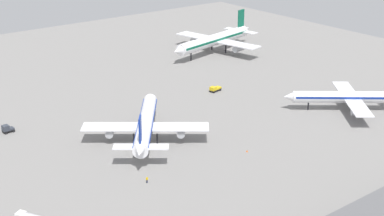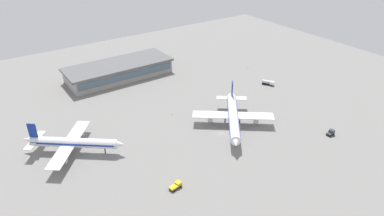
% 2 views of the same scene
% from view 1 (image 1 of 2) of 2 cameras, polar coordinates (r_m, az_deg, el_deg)
% --- Properties ---
extents(ground, '(288.00, 288.00, 0.00)m').
position_cam_1_polar(ground, '(163.35, -2.74, -2.27)').
color(ground, gray).
extents(airplane_at_gate, '(31.37, 36.78, 13.29)m').
position_cam_1_polar(airplane_at_gate, '(155.85, -4.71, -1.59)').
color(airplane_at_gate, white).
rests_on(airplane_at_gate, ground).
extents(airplane_taxiing, '(51.09, 41.54, 15.67)m').
position_cam_1_polar(airplane_taxiing, '(241.01, 2.32, 6.94)').
color(airplane_taxiing, white).
rests_on(airplane_taxiing, ground).
extents(airplane_distant, '(33.43, 28.99, 12.17)m').
position_cam_1_polar(airplane_distant, '(183.13, 15.51, 1.08)').
color(airplane_distant, white).
rests_on(airplane_distant, ground).
extents(pushback_tractor, '(4.66, 2.83, 1.90)m').
position_cam_1_polar(pushback_tractor, '(194.52, 2.34, 1.96)').
color(pushback_tractor, black).
rests_on(pushback_tractor, ground).
extents(baggage_tug, '(3.29, 2.35, 2.30)m').
position_cam_1_polar(baggage_tug, '(169.80, -18.24, -2.01)').
color(baggage_tug, black).
rests_on(baggage_tug, ground).
extents(ground_crew_worker, '(0.58, 0.38, 1.67)m').
position_cam_1_polar(ground_crew_worker, '(134.94, -4.59, -7.26)').
color(ground_crew_worker, '#1E2338').
rests_on(ground_crew_worker, ground).
extents(safety_cone_near_gate, '(0.44, 0.44, 0.60)m').
position_cam_1_polar(safety_cone_near_gate, '(150.64, 5.60, -4.35)').
color(safety_cone_near_gate, '#EA590C').
rests_on(safety_cone_near_gate, ground).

